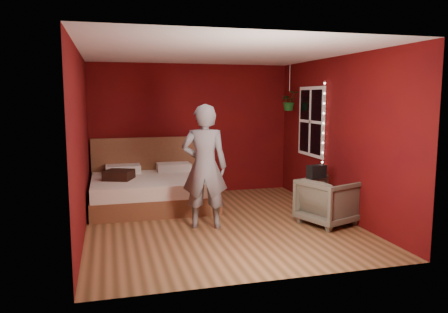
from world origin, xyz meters
TOP-DOWN VIEW (x-y plane):
  - floor at (0.00, 0.00)m, footprint 4.50×4.50m
  - room_walls at (0.00, 0.00)m, footprint 4.04×4.54m
  - window at (1.97, 0.90)m, footprint 0.05×0.97m
  - fairy_lights at (1.94, 0.37)m, footprint 0.04×0.04m
  - bed at (-0.90, 1.40)m, footprint 2.12×1.80m
  - person at (-0.27, -0.17)m, footprint 0.76×0.60m
  - armchair at (1.60, -0.50)m, footprint 0.99×0.98m
  - handbag at (1.44, -0.40)m, footprint 0.31×0.21m
  - throw_pillow at (-1.47, 1.25)m, footprint 0.58×0.58m
  - hanging_plant at (1.81, 1.56)m, footprint 0.35×0.31m

SIDE VIEW (x-z plane):
  - floor at x=0.00m, z-range 0.00..0.00m
  - bed at x=-0.90m, z-range -0.28..0.89m
  - armchair at x=1.60m, z-range 0.00..0.71m
  - throw_pillow at x=-1.47m, z-range 0.53..0.69m
  - handbag at x=1.44m, z-range 0.71..0.91m
  - person at x=-0.27m, z-range 0.00..1.84m
  - fairy_lights at x=1.94m, z-range 0.77..2.22m
  - window at x=1.97m, z-range 0.87..2.14m
  - room_walls at x=0.00m, z-range 0.37..2.99m
  - hanging_plant at x=1.81m, z-range 1.41..2.33m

